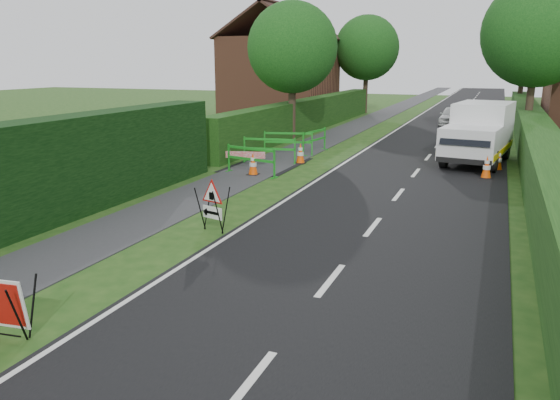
# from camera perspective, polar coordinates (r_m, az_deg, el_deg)

# --- Properties ---
(ground) EXTENTS (120.00, 120.00, 0.00)m
(ground) POSITION_cam_1_polar(r_m,az_deg,el_deg) (10.04, -10.36, -8.35)
(ground) COLOR #1B4213
(ground) RESTS_ON ground
(road_surface) EXTENTS (6.00, 90.00, 0.02)m
(road_surface) POSITION_cam_1_polar(r_m,az_deg,el_deg) (43.05, 18.47, 8.44)
(road_surface) COLOR black
(road_surface) RESTS_ON ground
(footpath) EXTENTS (2.00, 90.00, 0.02)m
(footpath) POSITION_cam_1_polar(r_m,az_deg,el_deg) (43.72, 11.19, 8.97)
(footpath) COLOR #2D2D30
(footpath) RESTS_ON ground
(hedge_west_far) EXTENTS (1.00, 24.00, 1.80)m
(hedge_west_far) POSITION_cam_1_polar(r_m,az_deg,el_deg) (31.68, 3.12, 7.30)
(hedge_west_far) COLOR #14380F
(hedge_west_far) RESTS_ON ground
(hedge_east) EXTENTS (1.20, 50.00, 1.50)m
(hedge_east) POSITION_cam_1_polar(r_m,az_deg,el_deg) (24.15, 24.97, 3.81)
(hedge_east) COLOR #14380F
(hedge_east) RESTS_ON ground
(house_west) EXTENTS (7.50, 7.40, 7.88)m
(house_west) POSITION_cam_1_polar(r_m,az_deg,el_deg) (40.69, 0.04, 12.94)
(house_west) COLOR brown
(house_west) RESTS_ON ground
(tree_nw) EXTENTS (4.40, 4.40, 6.70)m
(tree_nw) POSITION_cam_1_polar(r_m,az_deg,el_deg) (27.55, 1.30, 15.62)
(tree_nw) COLOR #2D2116
(tree_nw) RESTS_ON ground
(tree_ne) EXTENTS (5.20, 5.20, 7.79)m
(tree_ne) POSITION_cam_1_polar(r_m,az_deg,el_deg) (29.87, 25.31, 15.54)
(tree_ne) COLOR #2D2116
(tree_ne) RESTS_ON ground
(tree_fw) EXTENTS (4.80, 4.80, 7.24)m
(tree_fw) POSITION_cam_1_polar(r_m,az_deg,el_deg) (42.91, 9.07, 15.42)
(tree_fw) COLOR #2D2116
(tree_fw) RESTS_ON ground
(tree_fe) EXTENTS (4.20, 4.20, 6.33)m
(tree_fe) POSITION_cam_1_polar(r_m,az_deg,el_deg) (45.83, 24.14, 13.55)
(tree_fe) COLOR #2D2116
(tree_fe) RESTS_ON ground
(triangle_sign) EXTENTS (0.88, 0.88, 1.04)m
(triangle_sign) POSITION_cam_1_polar(r_m,az_deg,el_deg) (12.53, -7.21, -0.16)
(triangle_sign) COLOR black
(triangle_sign) RESTS_ON ground
(works_van) EXTENTS (2.60, 5.19, 2.27)m
(works_van) POSITION_cam_1_polar(r_m,az_deg,el_deg) (22.52, 20.10, 6.72)
(works_van) COLOR silver
(works_van) RESTS_ON ground
(traffic_cone_0) EXTENTS (0.38, 0.38, 0.79)m
(traffic_cone_0) POSITION_cam_1_polar(r_m,az_deg,el_deg) (19.59, 20.79, 3.24)
(traffic_cone_0) COLOR black
(traffic_cone_0) RESTS_ON ground
(traffic_cone_1) EXTENTS (0.38, 0.38, 0.79)m
(traffic_cone_1) POSITION_cam_1_polar(r_m,az_deg,el_deg) (21.25, 21.84, 3.94)
(traffic_cone_1) COLOR black
(traffic_cone_1) RESTS_ON ground
(traffic_cone_2) EXTENTS (0.38, 0.38, 0.79)m
(traffic_cone_2) POSITION_cam_1_polar(r_m,az_deg,el_deg) (24.56, 21.13, 5.27)
(traffic_cone_2) COLOR black
(traffic_cone_2) RESTS_ON ground
(traffic_cone_3) EXTENTS (0.38, 0.38, 0.79)m
(traffic_cone_3) POSITION_cam_1_polar(r_m,az_deg,el_deg) (18.90, -2.84, 3.78)
(traffic_cone_3) COLOR black
(traffic_cone_3) RESTS_ON ground
(traffic_cone_4) EXTENTS (0.38, 0.38, 0.79)m
(traffic_cone_4) POSITION_cam_1_polar(r_m,az_deg,el_deg) (21.10, 2.14, 4.89)
(traffic_cone_4) COLOR black
(traffic_cone_4) RESTS_ON ground
(ped_barrier_0) EXTENTS (2.08, 0.82, 1.00)m
(ped_barrier_0) POSITION_cam_1_polar(r_m,az_deg,el_deg) (18.89, -3.07, 4.51)
(ped_barrier_0) COLOR #198B1D
(ped_barrier_0) RESTS_ON ground
(ped_barrier_1) EXTENTS (2.09, 0.70, 1.00)m
(ped_barrier_1) POSITION_cam_1_polar(r_m,az_deg,el_deg) (21.16, -1.11, 5.58)
(ped_barrier_1) COLOR #198B1D
(ped_barrier_1) RESTS_ON ground
(ped_barrier_2) EXTENTS (2.08, 0.85, 1.00)m
(ped_barrier_2) POSITION_cam_1_polar(r_m,az_deg,el_deg) (22.97, 0.87, 6.26)
(ped_barrier_2) COLOR #198B1D
(ped_barrier_2) RESTS_ON ground
(ped_barrier_3) EXTENTS (0.68, 2.09, 1.00)m
(ped_barrier_3) POSITION_cam_1_polar(r_m,az_deg,el_deg) (23.63, 3.62, 6.46)
(ped_barrier_3) COLOR #198B1D
(ped_barrier_3) RESTS_ON ground
(redwhite_plank) EXTENTS (1.47, 0.39, 0.25)m
(redwhite_plank) POSITION_cam_1_polar(r_m,az_deg,el_deg) (20.52, -3.62, 3.49)
(redwhite_plank) COLOR red
(redwhite_plank) RESTS_ON ground
(hatchback_car) EXTENTS (1.40, 3.41, 1.16)m
(hatchback_car) POSITION_cam_1_polar(r_m,az_deg,el_deg) (35.70, 17.54, 8.38)
(hatchback_car) COLOR white
(hatchback_car) RESTS_ON ground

